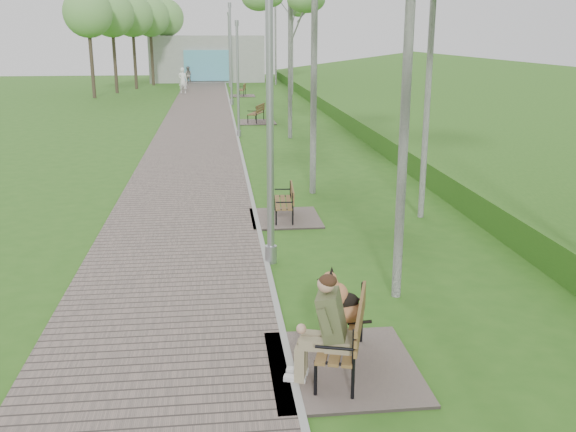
# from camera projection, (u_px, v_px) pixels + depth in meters

# --- Properties ---
(ground) EXTENTS (120.00, 120.00, 0.00)m
(ground) POSITION_uv_depth(u_px,v_px,m) (279.00, 320.00, 9.89)
(ground) COLOR #30621B
(ground) RESTS_ON ground
(walkway) EXTENTS (3.50, 67.00, 0.04)m
(walkway) POSITION_uv_depth(u_px,v_px,m) (198.00, 126.00, 30.23)
(walkway) COLOR #665952
(walkway) RESTS_ON ground
(kerb) EXTENTS (0.10, 67.00, 0.05)m
(kerb) POSITION_uv_depth(u_px,v_px,m) (235.00, 125.00, 30.42)
(kerb) COLOR #999993
(kerb) RESTS_ON ground
(embankment) EXTENTS (14.00, 70.00, 1.60)m
(embankment) POSITION_uv_depth(u_px,v_px,m) (490.00, 126.00, 30.27)
(embankment) COLOR #417623
(embankment) RESTS_ON ground
(building_north) EXTENTS (10.00, 5.20, 4.00)m
(building_north) POSITION_uv_depth(u_px,v_px,m) (207.00, 59.00, 57.87)
(building_north) COLOR #9E9E99
(building_north) RESTS_ON ground
(bench_main) EXTENTS (1.92, 2.14, 1.68)m
(bench_main) POSITION_uv_depth(u_px,v_px,m) (337.00, 338.00, 8.26)
(bench_main) COLOR #665952
(bench_main) RESTS_ON ground
(bench_second) EXTENTS (1.62, 1.80, 0.99)m
(bench_second) POSITION_uv_depth(u_px,v_px,m) (284.00, 212.00, 15.17)
(bench_second) COLOR #665952
(bench_second) RESTS_ON ground
(bench_third) EXTENTS (1.81, 2.01, 1.11)m
(bench_third) POSITION_uv_depth(u_px,v_px,m) (256.00, 118.00, 31.46)
(bench_third) COLOR #665952
(bench_third) RESTS_ON ground
(bench_far) EXTENTS (1.73, 1.93, 1.06)m
(bench_far) POSITION_uv_depth(u_px,v_px,m) (242.00, 93.00, 44.51)
(bench_far) COLOR #665952
(bench_far) RESTS_ON ground
(lamp_post_near) EXTENTS (0.23, 0.23, 5.88)m
(lamp_post_near) POSITION_uv_depth(u_px,v_px,m) (270.00, 120.00, 11.58)
(lamp_post_near) COLOR #96989D
(lamp_post_near) RESTS_ON ground
(lamp_post_second) EXTENTS (0.18, 0.18, 4.74)m
(lamp_post_second) POSITION_uv_depth(u_px,v_px,m) (238.00, 84.00, 26.59)
(lamp_post_second) COLOR #96989D
(lamp_post_second) RESTS_ON ground
(lamp_post_third) EXTENTS (0.23, 0.23, 5.95)m
(lamp_post_third) POSITION_uv_depth(u_px,v_px,m) (231.00, 58.00, 38.36)
(lamp_post_third) COLOR #96989D
(lamp_post_third) RESTS_ON ground
(lamp_post_far) EXTENTS (0.23, 0.23, 5.82)m
(lamp_post_far) POSITION_uv_depth(u_px,v_px,m) (229.00, 52.00, 51.45)
(lamp_post_far) COLOR #96989D
(lamp_post_far) RESTS_ON ground
(pedestrian_near) EXTENTS (0.78, 0.62, 1.86)m
(pedestrian_near) POSITION_uv_depth(u_px,v_px,m) (183.00, 81.00, 45.98)
(pedestrian_near) COLOR white
(pedestrian_near) RESTS_ON ground
(pedestrian_far) EXTENTS (0.75, 0.60, 1.45)m
(pedestrian_far) POSITION_uv_depth(u_px,v_px,m) (188.00, 75.00, 55.36)
(pedestrian_far) COLOR gray
(pedestrian_far) RESTS_ON ground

